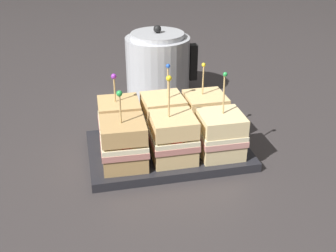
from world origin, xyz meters
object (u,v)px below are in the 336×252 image
object	(u,v)px
sandwich_front_right	(221,134)
kettle_steel	(158,66)
sandwich_front_center	(172,138)
sandwich_back_center	(164,117)
sandwich_front_left	(124,144)
sandwich_back_right	(205,114)
sandwich_back_left	(120,122)
serving_platter	(168,150)

from	to	relation	value
sandwich_front_right	kettle_steel	world-z (taller)	kettle_steel
sandwich_front_center	sandwich_back_center	bearing A→B (deg)	86.93
sandwich_front_left	sandwich_back_right	size ratio (longest dim) A/B	0.98
sandwich_front_left	sandwich_back_left	bearing A→B (deg)	88.26
serving_platter	sandwich_front_center	xyz separation A→B (m)	(-0.00, -0.05, 0.05)
sandwich_front_center	sandwich_back_center	distance (m)	0.09
sandwich_back_center	kettle_steel	size ratio (longest dim) A/B	0.85
sandwich_front_center	sandwich_front_right	world-z (taller)	sandwich_front_center
sandwich_front_right	sandwich_front_left	bearing A→B (deg)	179.76
sandwich_back_left	serving_platter	bearing A→B (deg)	-25.94
sandwich_front_left	sandwich_back_right	xyz separation A→B (m)	(0.19, 0.10, -0.00)
sandwich_front_right	sandwich_back_left	bearing A→B (deg)	153.36
sandwich_front_left	sandwich_front_right	world-z (taller)	sandwich_front_right
sandwich_back_left	sandwich_back_right	bearing A→B (deg)	0.94
sandwich_front_center	sandwich_back_right	world-z (taller)	sandwich_front_center
sandwich_front_center	sandwich_back_center	xyz separation A→B (m)	(0.01, 0.09, -0.00)
sandwich_front_right	serving_platter	bearing A→B (deg)	152.69
serving_platter	sandwich_back_right	bearing A→B (deg)	27.59
sandwich_front_left	sandwich_front_right	bearing A→B (deg)	-0.24
sandwich_back_left	sandwich_back_right	xyz separation A→B (m)	(0.18, 0.00, -0.00)
sandwich_front_right	sandwich_back_right	xyz separation A→B (m)	(-0.00, 0.10, -0.00)
sandwich_front_center	sandwich_back_left	world-z (taller)	sandwich_front_center
serving_platter	sandwich_back_center	bearing A→B (deg)	87.29
sandwich_back_right	sandwich_back_center	bearing A→B (deg)	-179.81
serving_platter	kettle_steel	bearing A→B (deg)	82.43
sandwich_front_right	kettle_steel	xyz separation A→B (m)	(-0.05, 0.36, 0.02)
sandwich_front_right	sandwich_back_left	distance (m)	0.21
serving_platter	sandwich_back_right	size ratio (longest dim) A/B	2.07
sandwich_front_center	sandwich_front_right	bearing A→B (deg)	-1.48
sandwich_back_center	serving_platter	bearing A→B (deg)	-92.71
serving_platter	sandwich_front_right	distance (m)	0.12
sandwich_front_center	sandwich_back_right	size ratio (longest dim) A/B	1.10
sandwich_front_left	sandwich_front_center	bearing A→B (deg)	1.08
sandwich_back_left	sandwich_front_center	bearing A→B (deg)	-45.52
serving_platter	kettle_steel	world-z (taller)	kettle_steel
sandwich_front_left	sandwich_front_center	size ratio (longest dim) A/B	0.89
sandwich_back_center	kettle_steel	world-z (taller)	kettle_steel
serving_platter	sandwich_back_left	size ratio (longest dim) A/B	2.15
sandwich_front_left	sandwich_back_right	distance (m)	0.21
sandwich_front_right	sandwich_back_right	size ratio (longest dim) A/B	1.08
kettle_steel	serving_platter	bearing A→B (deg)	-97.57
sandwich_front_right	sandwich_back_center	size ratio (longest dim) A/B	1.04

